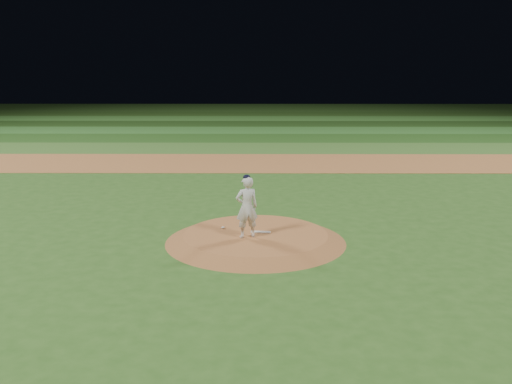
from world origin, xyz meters
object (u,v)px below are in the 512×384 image
rosin_bag (223,228)px  pitcher_on_mound (247,207)px  pitchers_mound (256,238)px  pitching_rubber (261,232)px

rosin_bag → pitcher_on_mound: 1.49m
rosin_bag → pitchers_mound: bearing=-28.1°
pitchers_mound → pitching_rubber: bearing=39.0°
pitchers_mound → pitching_rubber: (0.15, 0.12, 0.14)m
pitching_rubber → rosin_bag: 1.25m
pitcher_on_mound → rosin_bag: bearing=130.3°
pitching_rubber → pitchers_mound: bearing=-135.4°
pitching_rubber → pitcher_on_mound: size_ratio=0.32×
pitchers_mound → rosin_bag: (-1.03, 0.55, 0.16)m
rosin_bag → pitching_rubber: bearing=-19.7°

